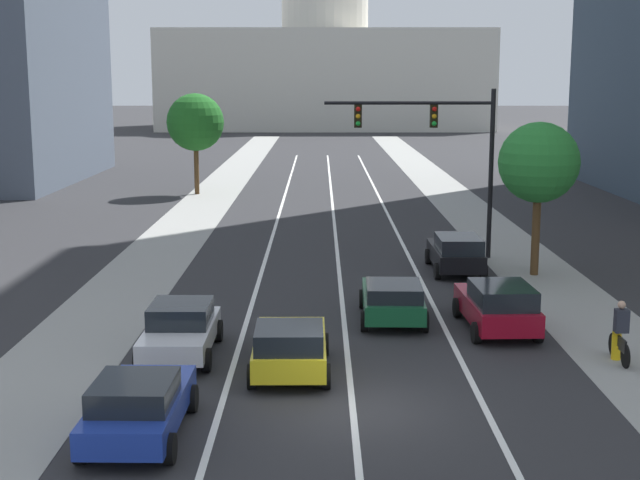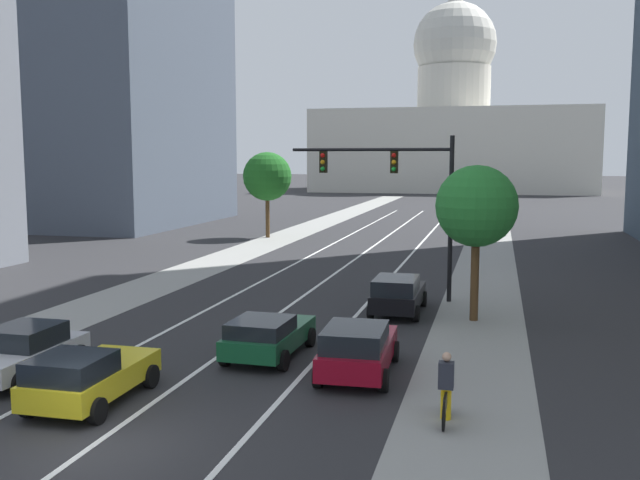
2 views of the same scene
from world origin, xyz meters
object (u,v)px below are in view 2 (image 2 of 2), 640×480
object	(u,v)px
car_black	(398,294)
cyclist	(446,388)
street_tree_near_right	(477,207)
car_white	(24,351)
car_green	(268,335)
car_yellow	(88,376)
capitol_building	(453,131)
street_tree_mid_left	(267,177)
traffic_signal_mast	(402,185)
car_crimson	(358,348)
fire_hydrant	(446,401)

from	to	relation	value
car_black	cyclist	size ratio (longest dim) A/B	2.49
cyclist	street_tree_near_right	bearing A→B (deg)	-1.25
car_white	car_black	bearing A→B (deg)	-40.81
car_green	street_tree_near_right	xyz separation A→B (m)	(6.15, 6.78, 3.70)
car_black	street_tree_near_right	distance (m)	4.73
car_yellow	car_black	world-z (taller)	car_black
capitol_building	car_white	world-z (taller)	capitol_building
car_green	street_tree_mid_left	world-z (taller)	street_tree_mid_left
traffic_signal_mast	street_tree_near_right	size ratio (longest dim) A/B	1.20
car_crimson	street_tree_near_right	bearing A→B (deg)	-23.17
traffic_signal_mast	car_yellow	bearing A→B (deg)	-111.04
car_yellow	fire_hydrant	bearing A→B (deg)	-82.79
traffic_signal_mast	street_tree_near_right	bearing A→B (deg)	-45.64
fire_hydrant	street_tree_near_right	distance (m)	11.47
fire_hydrant	capitol_building	bearing A→B (deg)	93.59
street_tree_mid_left	car_white	bearing A→B (deg)	-82.94
car_black	street_tree_near_right	size ratio (longest dim) A/B	0.71
street_tree_near_right	traffic_signal_mast	bearing A→B (deg)	134.36
car_green	car_white	bearing A→B (deg)	121.47
car_yellow	street_tree_near_right	xyz separation A→B (m)	(9.25, 11.98, 3.66)
car_yellow	car_white	size ratio (longest dim) A/B	0.98
capitol_building	traffic_signal_mast	bearing A→B (deg)	-87.59
capitol_building	car_white	distance (m)	118.16
car_yellow	car_crimson	world-z (taller)	car_crimson
car_green	car_black	bearing A→B (deg)	-21.72
car_white	car_yellow	bearing A→B (deg)	-117.72
car_black	cyclist	bearing A→B (deg)	-166.71
car_green	street_tree_near_right	size ratio (longest dim) A/B	0.70
car_crimson	traffic_signal_mast	size ratio (longest dim) A/B	0.60
capitol_building	street_tree_near_right	world-z (taller)	capitol_building
car_crimson	fire_hydrant	world-z (taller)	car_crimson
car_yellow	car_white	distance (m)	3.52
traffic_signal_mast	street_tree_mid_left	bearing A→B (deg)	121.84
cyclist	street_tree_near_right	distance (m)	11.56
cyclist	car_yellow	bearing A→B (deg)	96.58
car_crimson	cyclist	world-z (taller)	cyclist
car_white	fire_hydrant	distance (m)	12.07
fire_hydrant	cyclist	world-z (taller)	cyclist
fire_hydrant	street_tree_mid_left	size ratio (longest dim) A/B	0.14
cyclist	fire_hydrant	bearing A→B (deg)	2.60
fire_hydrant	street_tree_mid_left	bearing A→B (deg)	114.69
capitol_building	street_tree_near_right	bearing A→B (deg)	-85.90
cyclist	car_white	bearing A→B (deg)	87.20
car_green	car_black	distance (m)	7.86
car_black	fire_hydrant	distance (m)	11.54
car_white	cyclist	bearing A→B (deg)	-93.03
car_green	cyclist	distance (m)	7.22
capitol_building	traffic_signal_mast	distance (m)	104.13
capitol_building	car_black	world-z (taller)	capitol_building
fire_hydrant	street_tree_near_right	xyz separation A→B (m)	(0.30, 10.76, 3.96)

